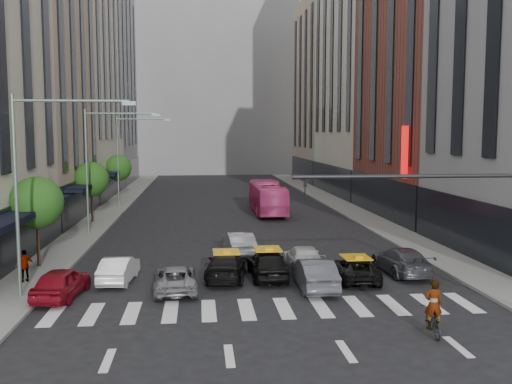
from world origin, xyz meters
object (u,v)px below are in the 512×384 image
object	(u,v)px
car_red	(61,283)
bus	(267,197)
taxi_center	(268,264)
car_white_front	(119,269)
streetlamp_mid	(100,155)
pedestrian_far	(25,266)
streetlamp_near	(37,168)
motorcycle	(433,322)
streetlamp_far	(127,149)
taxi_left	(226,266)

from	to	relation	value
car_red	bus	bearing A→B (deg)	-108.21
car_red	taxi_center	bearing A→B (deg)	-158.10
car_white_front	taxi_center	bearing A→B (deg)	-175.25
streetlamp_mid	pedestrian_far	distance (m)	14.41
streetlamp_near	taxi_center	bearing A→B (deg)	13.55
motorcycle	pedestrian_far	distance (m)	19.25
bus	motorcycle	bearing A→B (deg)	93.72
taxi_center	motorcycle	size ratio (longest dim) A/B	2.36
bus	pedestrian_far	xyz separation A→B (m)	(-14.89, -23.87, -0.54)
streetlamp_far	pedestrian_far	bearing A→B (deg)	-92.87
streetlamp_far	streetlamp_near	bearing A→B (deg)	-90.00
streetlamp_mid	motorcycle	size ratio (longest dim) A/B	4.76
streetlamp_near	taxi_left	bearing A→B (deg)	17.64
car_white_front	bus	distance (m)	25.95
pedestrian_far	motorcycle	bearing A→B (deg)	119.88
streetlamp_near	taxi_center	size ratio (longest dim) A/B	2.02
streetlamp_mid	pedestrian_far	size ratio (longest dim) A/B	5.67
motorcycle	pedestrian_far	xyz separation A→B (m)	(-17.11, 8.79, 0.45)
car_red	taxi_left	distance (m)	8.05
car_white_front	pedestrian_far	world-z (taller)	pedestrian_far
taxi_center	motorcycle	distance (m)	10.16
bus	pedestrian_far	distance (m)	28.14
streetlamp_near	pedestrian_far	size ratio (longest dim) A/B	5.67
streetlamp_near	taxi_center	world-z (taller)	streetlamp_near
bus	motorcycle	xyz separation A→B (m)	(2.22, -32.66, -0.99)
streetlamp_mid	streetlamp_far	world-z (taller)	same
car_white_front	streetlamp_far	bearing A→B (deg)	-78.61
taxi_center	bus	size ratio (longest dim) A/B	0.42
streetlamp_far	bus	xyz separation A→B (m)	(13.42, -5.58, -4.42)
car_red	pedestrian_far	distance (m)	3.45
taxi_center	bus	world-z (taller)	bus
streetlamp_near	car_white_front	world-z (taller)	streetlamp_near
streetlamp_mid	motorcycle	distance (m)	27.73
car_white_front	car_red	bearing A→B (deg)	55.62
streetlamp_far	taxi_center	distance (m)	31.71
pedestrian_far	car_white_front	bearing A→B (deg)	148.26
streetlamp_near	car_white_front	xyz separation A→B (m)	(3.04, 2.64, -5.25)
streetlamp_mid	taxi_center	distance (m)	17.86
taxi_center	motorcycle	xyz separation A→B (m)	(5.08, -8.79, -0.26)
streetlamp_mid	car_red	distance (m)	16.84
streetlamp_far	taxi_left	xyz separation A→B (m)	(8.44, -29.32, -5.21)
bus	car_white_front	bearing A→B (deg)	66.25
streetlamp_far	car_red	bearing A→B (deg)	-88.49
taxi_center	streetlamp_mid	bearing A→B (deg)	-52.78
motorcycle	streetlamp_far	bearing A→B (deg)	-59.91
streetlamp_far	pedestrian_far	distance (m)	29.91
streetlamp_far	taxi_left	size ratio (longest dim) A/B	1.88
motorcycle	pedestrian_far	bearing A→B (deg)	-19.34
taxi_center	pedestrian_far	bearing A→B (deg)	-0.90
streetlamp_mid	taxi_left	xyz separation A→B (m)	(8.44, -13.32, -5.21)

